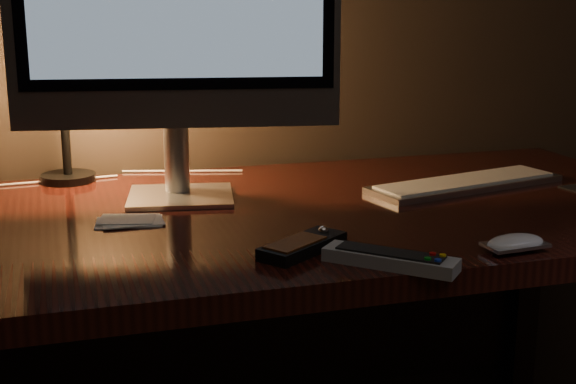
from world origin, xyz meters
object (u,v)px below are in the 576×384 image
object	(u,v)px
desk	(259,267)
desk_lamp	(74,60)
media_remote	(303,245)
keyboard	(465,183)
tv_remote	(390,259)
mouse	(515,245)

from	to	relation	value
desk	desk_lamp	xyz separation A→B (m)	(-0.31, 0.23, 0.38)
media_remote	keyboard	bearing A→B (deg)	-0.66
tv_remote	desk_lamp	bearing A→B (deg)	165.25
desk	mouse	distance (m)	0.51
media_remote	tv_remote	distance (m)	0.14
tv_remote	mouse	bearing A→B (deg)	45.91
mouse	media_remote	size ratio (longest dim) A/B	0.60
tv_remote	desk_lamp	world-z (taller)	desk_lamp
keyboard	desk_lamp	xyz separation A→B (m)	(-0.73, 0.24, 0.24)
media_remote	tv_remote	world-z (taller)	media_remote
media_remote	mouse	bearing A→B (deg)	-51.35
mouse	media_remote	xyz separation A→B (m)	(-0.30, 0.09, 0.00)
keyboard	mouse	xyz separation A→B (m)	(-0.13, -0.39, 0.00)
keyboard	desk_lamp	size ratio (longest dim) A/B	1.13
media_remote	desk_lamp	world-z (taller)	desk_lamp
media_remote	tv_remote	bearing A→B (deg)	-79.53
keyboard	mouse	world-z (taller)	mouse
keyboard	desk	bearing A→B (deg)	165.99
desk	mouse	world-z (taller)	mouse
keyboard	tv_remote	distance (m)	0.52
desk	keyboard	distance (m)	0.44
mouse	media_remote	bearing A→B (deg)	159.03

